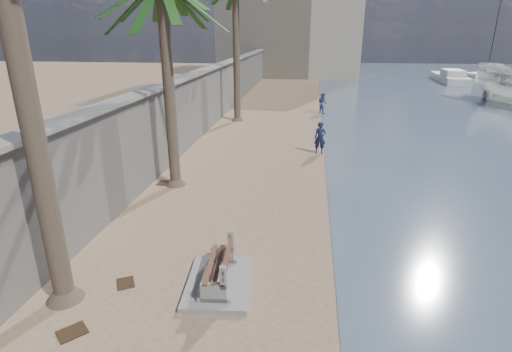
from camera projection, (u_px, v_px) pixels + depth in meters
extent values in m
cube|color=gray|center=(211.00, 97.00, 25.89)|extent=(0.45, 70.00, 3.50)
cube|color=gray|center=(210.00, 68.00, 25.27)|extent=(0.80, 70.00, 0.12)
cube|color=#B7AA93|center=(290.00, 21.00, 53.46)|extent=(18.00, 12.00, 14.00)
cube|color=gray|center=(219.00, 282.00, 9.65)|extent=(1.70, 2.34, 0.12)
cylinder|color=brown|center=(23.00, 82.00, 7.48)|extent=(0.44, 0.44, 9.77)
cylinder|color=brown|center=(169.00, 92.00, 14.66)|extent=(0.42, 0.42, 7.35)
cylinder|color=brown|center=(236.00, 55.00, 25.85)|extent=(0.44, 0.44, 8.57)
cylinder|color=#2D2D33|center=(165.00, 23.00, 16.93)|extent=(0.12, 0.12, 5.00)
imported|color=#151C3A|center=(320.00, 136.00, 19.70)|extent=(0.67, 0.46, 1.82)
imported|color=#496397|center=(322.00, 102.00, 29.40)|extent=(1.02, 1.01, 1.68)
cube|color=silver|center=(487.00, 75.00, 53.28)|extent=(6.73, 5.45, 0.70)
cylinder|color=#2D2D33|center=(495.00, 31.00, 51.42)|extent=(0.12, 0.12, 10.38)
cube|color=#382616|center=(72.00, 332.00, 8.12)|extent=(0.69, 0.70, 0.03)
cube|color=#382616|center=(166.00, 183.00, 16.07)|extent=(0.68, 0.55, 0.03)
cube|color=#382616|center=(126.00, 283.00, 9.70)|extent=(0.58, 0.62, 0.03)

